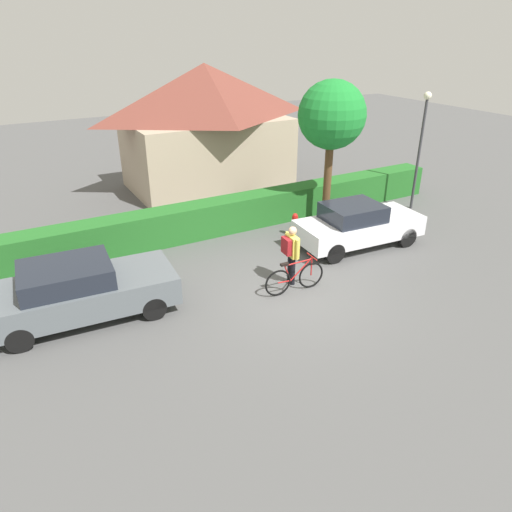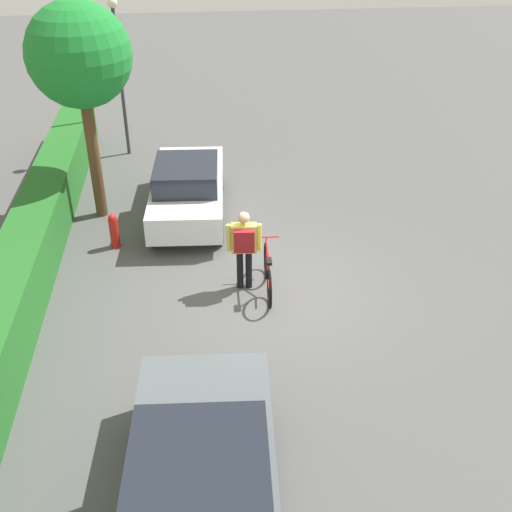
{
  "view_description": "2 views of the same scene",
  "coord_description": "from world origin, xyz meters",
  "px_view_note": "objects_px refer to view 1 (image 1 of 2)",
  "views": [
    {
      "loc": [
        -6.31,
        -9.07,
        6.49
      ],
      "look_at": [
        -1.0,
        0.46,
        1.15
      ],
      "focal_mm": 33.32,
      "sensor_mm": 36.0,
      "label": 1
    },
    {
      "loc": [
        -9.99,
        1.47,
        7.02
      ],
      "look_at": [
        -0.32,
        0.39,
        1.02
      ],
      "focal_mm": 43.18,
      "sensor_mm": 36.0,
      "label": 2
    }
  ],
  "objects_px": {
    "person_rider": "(291,250)",
    "parked_car_near": "(80,290)",
    "bicycle": "(295,278)",
    "street_lamp": "(422,136)",
    "tree_kerbside": "(332,116)",
    "fire_hydrant": "(295,224)",
    "parked_car_far": "(358,225)"
  },
  "relations": [
    {
      "from": "person_rider",
      "to": "parked_car_near",
      "type": "bearing_deg",
      "value": 169.05
    },
    {
      "from": "bicycle",
      "to": "parked_car_near",
      "type": "bearing_deg",
      "value": 164.12
    },
    {
      "from": "person_rider",
      "to": "street_lamp",
      "type": "height_order",
      "value": "street_lamp"
    },
    {
      "from": "person_rider",
      "to": "tree_kerbside",
      "type": "bearing_deg",
      "value": 41.7
    },
    {
      "from": "street_lamp",
      "to": "fire_hydrant",
      "type": "relative_size",
      "value": 5.38
    },
    {
      "from": "bicycle",
      "to": "person_rider",
      "type": "height_order",
      "value": "person_rider"
    },
    {
      "from": "fire_hydrant",
      "to": "tree_kerbside",
      "type": "bearing_deg",
      "value": 15.91
    },
    {
      "from": "parked_car_near",
      "to": "fire_hydrant",
      "type": "relative_size",
      "value": 5.55
    },
    {
      "from": "parked_car_near",
      "to": "fire_hydrant",
      "type": "xyz_separation_m",
      "value": [
        7.27,
        1.66,
        -0.35
      ]
    },
    {
      "from": "person_rider",
      "to": "fire_hydrant",
      "type": "relative_size",
      "value": 2.08
    },
    {
      "from": "tree_kerbside",
      "to": "bicycle",
      "type": "bearing_deg",
      "value": -135.65
    },
    {
      "from": "parked_car_near",
      "to": "fire_hydrant",
      "type": "distance_m",
      "value": 7.47
    },
    {
      "from": "bicycle",
      "to": "tree_kerbside",
      "type": "distance_m",
      "value": 6.15
    },
    {
      "from": "person_rider",
      "to": "tree_kerbside",
      "type": "height_order",
      "value": "tree_kerbside"
    },
    {
      "from": "parked_car_near",
      "to": "tree_kerbside",
      "type": "bearing_deg",
      "value": 13.41
    },
    {
      "from": "fire_hydrant",
      "to": "bicycle",
      "type": "bearing_deg",
      "value": -123.38
    },
    {
      "from": "tree_kerbside",
      "to": "fire_hydrant",
      "type": "xyz_separation_m",
      "value": [
        -1.61,
        -0.46,
        -3.35
      ]
    },
    {
      "from": "parked_car_near",
      "to": "person_rider",
      "type": "relative_size",
      "value": 2.67
    },
    {
      "from": "parked_car_near",
      "to": "bicycle",
      "type": "bearing_deg",
      "value": -15.88
    },
    {
      "from": "parked_car_far",
      "to": "street_lamp",
      "type": "distance_m",
      "value": 4.98
    },
    {
      "from": "street_lamp",
      "to": "tree_kerbside",
      "type": "distance_m",
      "value": 4.01
    },
    {
      "from": "bicycle",
      "to": "street_lamp",
      "type": "height_order",
      "value": "street_lamp"
    },
    {
      "from": "parked_car_far",
      "to": "fire_hydrant",
      "type": "height_order",
      "value": "parked_car_far"
    },
    {
      "from": "person_rider",
      "to": "street_lamp",
      "type": "bearing_deg",
      "value": 20.3
    },
    {
      "from": "parked_car_far",
      "to": "street_lamp",
      "type": "relative_size",
      "value": 0.96
    },
    {
      "from": "bicycle",
      "to": "person_rider",
      "type": "distance_m",
      "value": 0.77
    },
    {
      "from": "street_lamp",
      "to": "fire_hydrant",
      "type": "distance_m",
      "value": 5.98
    },
    {
      "from": "parked_car_near",
      "to": "street_lamp",
      "type": "bearing_deg",
      "value": 7.62
    },
    {
      "from": "person_rider",
      "to": "tree_kerbside",
      "type": "xyz_separation_m",
      "value": [
        3.54,
        3.15,
        2.74
      ]
    },
    {
      "from": "street_lamp",
      "to": "parked_car_near",
      "type": "bearing_deg",
      "value": -172.38
    },
    {
      "from": "parked_car_near",
      "to": "parked_car_far",
      "type": "distance_m",
      "value": 8.56
    },
    {
      "from": "parked_car_far",
      "to": "street_lamp",
      "type": "height_order",
      "value": "street_lamp"
    }
  ]
}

